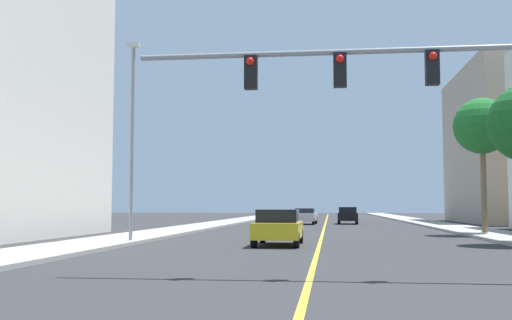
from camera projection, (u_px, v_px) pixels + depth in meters
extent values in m
plane|color=#2D2D30|center=(324.00, 228.00, 46.43)|extent=(192.00, 192.00, 0.00)
cube|color=#9E9B93|center=(202.00, 226.00, 47.59)|extent=(3.38, 168.00, 0.15)
cube|color=#9E9B93|center=(452.00, 227.00, 45.27)|extent=(3.38, 168.00, 0.15)
cube|color=yellow|center=(324.00, 228.00, 46.43)|extent=(0.16, 144.00, 0.01)
cylinder|color=gray|center=(392.00, 51.00, 14.60)|extent=(12.53, 0.14, 0.14)
cube|color=black|center=(432.00, 68.00, 14.45)|extent=(0.32, 0.24, 0.84)
sphere|color=red|center=(433.00, 56.00, 14.33)|extent=(0.20, 0.20, 0.20)
cube|color=black|center=(340.00, 70.00, 14.72)|extent=(0.32, 0.24, 0.84)
sphere|color=red|center=(340.00, 59.00, 14.60)|extent=(0.20, 0.20, 0.20)
cube|color=black|center=(251.00, 73.00, 14.99)|extent=(0.32, 0.24, 0.84)
sphere|color=red|center=(250.00, 61.00, 14.87)|extent=(0.20, 0.20, 0.20)
cylinder|color=gray|center=(132.00, 143.00, 27.18)|extent=(0.16, 0.16, 8.70)
cube|color=beige|center=(134.00, 45.00, 27.52)|extent=(0.56, 0.28, 0.20)
cone|color=#195B23|center=(506.00, 127.00, 26.03)|extent=(0.71, 1.83, 1.44)
cylinder|color=brown|center=(483.00, 179.00, 34.61)|extent=(0.32, 0.32, 6.13)
sphere|color=#1E6B28|center=(482.00, 126.00, 34.84)|extent=(3.24, 3.24, 3.24)
cone|color=#1E6B28|center=(500.00, 129.00, 34.67)|extent=(0.48, 1.39, 1.55)
cone|color=#1E6B28|center=(485.00, 131.00, 35.65)|extent=(1.48, 0.98, 1.35)
cone|color=#1E6B28|center=(467.00, 131.00, 35.61)|extent=(1.48, 1.53, 1.49)
cone|color=#1E6B28|center=(471.00, 128.00, 34.31)|extent=(1.27, 1.52, 1.62)
cone|color=#1E6B28|center=(491.00, 127.00, 33.87)|extent=(1.76, 0.89, 1.55)
cube|color=black|center=(348.00, 217.00, 55.59)|extent=(1.92, 4.29, 0.70)
cube|color=black|center=(348.00, 210.00, 55.54)|extent=(1.64, 1.92, 0.54)
cylinder|color=black|center=(339.00, 220.00, 57.23)|extent=(0.24, 0.65, 0.64)
cylinder|color=black|center=(356.00, 220.00, 56.99)|extent=(0.24, 0.65, 0.64)
cylinder|color=black|center=(339.00, 221.00, 54.13)|extent=(0.24, 0.65, 0.64)
cylinder|color=black|center=(357.00, 221.00, 53.89)|extent=(0.24, 0.65, 0.64)
cube|color=gold|center=(278.00, 230.00, 25.67)|extent=(1.90, 4.28, 0.66)
cube|color=black|center=(278.00, 216.00, 25.54)|extent=(1.68, 2.17, 0.54)
cylinder|color=black|center=(263.00, 236.00, 27.32)|extent=(0.22, 0.64, 0.64)
cylinder|color=black|center=(300.00, 236.00, 27.11)|extent=(0.22, 0.64, 0.64)
cylinder|color=black|center=(254.00, 240.00, 24.17)|extent=(0.22, 0.64, 0.64)
cylinder|color=black|center=(296.00, 240.00, 23.96)|extent=(0.22, 0.64, 0.64)
cube|color=#BCBCC1|center=(305.00, 217.00, 54.76)|extent=(2.04, 4.46, 0.70)
cube|color=black|center=(305.00, 211.00, 54.69)|extent=(1.72, 2.06, 0.42)
cylinder|color=black|center=(298.00, 220.00, 56.49)|extent=(0.25, 0.65, 0.64)
cylinder|color=black|center=(316.00, 220.00, 56.22)|extent=(0.25, 0.65, 0.64)
cylinder|color=black|center=(295.00, 221.00, 53.26)|extent=(0.25, 0.65, 0.64)
cylinder|color=black|center=(313.00, 221.00, 52.99)|extent=(0.25, 0.65, 0.64)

